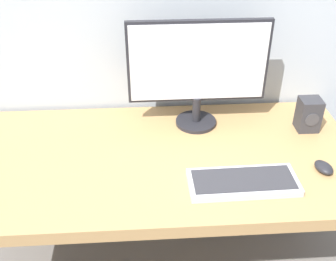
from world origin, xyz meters
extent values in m
cube|color=tan|center=(0.00, 0.00, 0.68)|extent=(1.69, 0.79, 0.05)
cube|color=tan|center=(-0.77, 0.32, 0.33)|extent=(0.06, 0.06, 0.65)
cube|color=tan|center=(0.77, 0.32, 0.33)|extent=(0.06, 0.06, 0.65)
cylinder|color=#232328|center=(0.20, 0.23, 0.71)|extent=(0.18, 0.18, 0.02)
cylinder|color=#232328|center=(0.20, 0.23, 0.78)|extent=(0.04, 0.04, 0.11)
cube|color=#232328|center=(0.20, 0.24, 1.00)|extent=(0.60, 0.02, 0.36)
cube|color=white|center=(0.20, 0.23, 1.00)|extent=(0.57, 0.01, 0.33)
cube|color=silver|center=(0.32, -0.20, 0.72)|extent=(0.41, 0.17, 0.03)
cube|color=#333338|center=(0.32, -0.20, 0.73)|extent=(0.37, 0.14, 0.00)
ellipsoid|color=#232328|center=(0.65, -0.14, 0.72)|extent=(0.08, 0.10, 0.03)
cube|color=#333338|center=(0.69, 0.16, 0.78)|extent=(0.09, 0.09, 0.15)
cylinder|color=#3F3F44|center=(0.69, 0.11, 0.78)|extent=(0.06, 0.00, 0.06)
camera|label=1|loc=(-0.03, -1.34, 1.71)|focal=44.04mm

